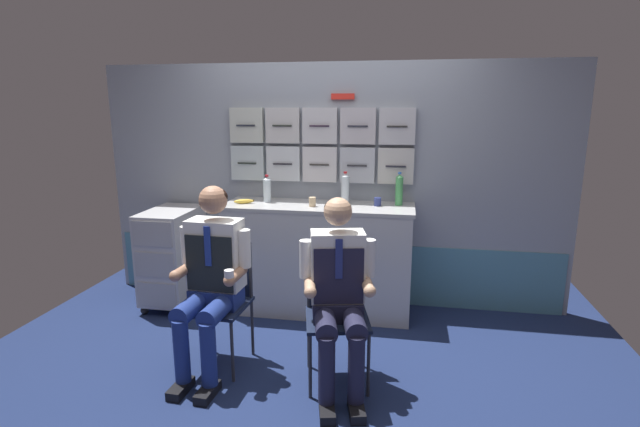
{
  "coord_description": "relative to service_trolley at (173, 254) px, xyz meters",
  "views": [
    {
      "loc": [
        0.67,
        -2.81,
        1.77
      ],
      "look_at": [
        0.09,
        0.42,
        1.03
      ],
      "focal_mm": 26.67,
      "sensor_mm": 36.0,
      "label": 1
    }
  ],
  "objects": [
    {
      "name": "ground",
      "position": [
        1.37,
        -1.0,
        -0.49
      ],
      "size": [
        4.8,
        4.8,
        0.04
      ],
      "primitive_type": "cube",
      "color": "#1A264D"
    },
    {
      "name": "galley_bulkhead",
      "position": [
        1.37,
        0.38,
        0.6
      ],
      "size": [
        4.2,
        0.14,
        2.15
      ],
      "color": "#8E97A5",
      "rests_on": "ground"
    },
    {
      "name": "galley_counter",
      "position": [
        1.32,
        0.09,
        0.01
      ],
      "size": [
        1.62,
        0.53,
        0.96
      ],
      "color": "#B9BBBB",
      "rests_on": "ground"
    },
    {
      "name": "service_trolley",
      "position": [
        0.0,
        0.0,
        0.0
      ],
      "size": [
        0.4,
        0.65,
        0.88
      ],
      "color": "black",
      "rests_on": "ground"
    },
    {
      "name": "folding_chair_left",
      "position": [
        0.81,
        -0.85,
        0.05
      ],
      "size": [
        0.42,
        0.42,
        0.85
      ],
      "color": "#2D2D33",
      "rests_on": "ground"
    },
    {
      "name": "crew_member_left",
      "position": [
        0.81,
        -1.01,
        0.23
      ],
      "size": [
        0.5,
        0.62,
        1.27
      ],
      "color": "black",
      "rests_on": "ground"
    },
    {
      "name": "folding_chair_right",
      "position": [
        1.63,
        -0.91,
        0.05
      ],
      "size": [
        0.48,
        0.48,
        0.85
      ],
      "color": "#2D2D33",
      "rests_on": "ground"
    },
    {
      "name": "crew_member_right",
      "position": [
        1.66,
        -1.07,
        0.2
      ],
      "size": [
        0.49,
        0.63,
        1.23
      ],
      "color": "black",
      "rests_on": "ground"
    },
    {
      "name": "water_bottle_short",
      "position": [
        1.54,
        0.2,
        0.62
      ],
      "size": [
        0.07,
        0.07,
        0.28
      ],
      "color": "silver",
      "rests_on": "galley_counter"
    },
    {
      "name": "water_bottle_tall",
      "position": [
        2.0,
        0.2,
        0.62
      ],
      "size": [
        0.06,
        0.06,
        0.28
      ],
      "color": "#47A157",
      "rests_on": "galley_counter"
    },
    {
      "name": "sparkling_bottle_green",
      "position": [
        0.86,
        0.14,
        0.6
      ],
      "size": [
        0.07,
        0.07,
        0.24
      ],
      "color": "silver",
      "rests_on": "galley_counter"
    },
    {
      "name": "paper_cup_tan",
      "position": [
        1.29,
        0.02,
        0.53
      ],
      "size": [
        0.06,
        0.06,
        0.08
      ],
      "color": "tan",
      "rests_on": "galley_counter"
    },
    {
      "name": "paper_cup_blue",
      "position": [
        1.82,
        0.14,
        0.52
      ],
      "size": [
        0.06,
        0.06,
        0.07
      ],
      "color": "navy",
      "rests_on": "galley_counter"
    },
    {
      "name": "snack_banana",
      "position": [
        0.68,
        0.03,
        0.51
      ],
      "size": [
        0.17,
        0.1,
        0.04
      ],
      "color": "yellow",
      "rests_on": "galley_counter"
    }
  ]
}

